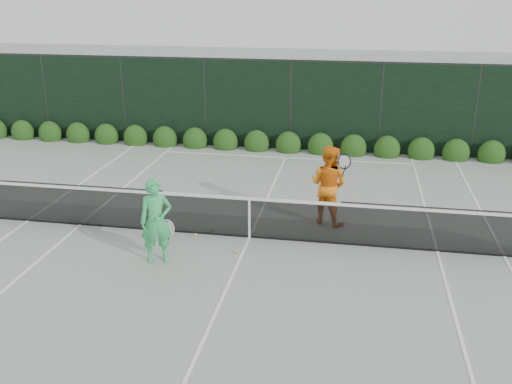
# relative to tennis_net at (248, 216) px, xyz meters

# --- Properties ---
(ground) EXTENTS (80.00, 80.00, 0.00)m
(ground) POSITION_rel_tennis_net_xyz_m (0.02, 0.00, -0.53)
(ground) COLOR gray
(ground) RESTS_ON ground
(tennis_net) EXTENTS (12.90, 0.10, 1.07)m
(tennis_net) POSITION_rel_tennis_net_xyz_m (0.00, 0.00, 0.00)
(tennis_net) COLOR black
(tennis_net) RESTS_ON ground
(player_woman) EXTENTS (0.77, 0.65, 1.79)m
(player_woman) POSITION_rel_tennis_net_xyz_m (-1.63, -1.46, 0.36)
(player_woman) COLOR #36B862
(player_woman) RESTS_ON ground
(player_man) EXTENTS (1.15, 1.05, 1.92)m
(player_man) POSITION_rel_tennis_net_xyz_m (1.70, 1.20, 0.43)
(player_man) COLOR orange
(player_man) RESTS_ON ground
(court_lines) EXTENTS (11.03, 23.83, 0.01)m
(court_lines) POSITION_rel_tennis_net_xyz_m (0.02, 0.00, -0.53)
(court_lines) COLOR white
(court_lines) RESTS_ON ground
(windscreen_fence) EXTENTS (32.00, 21.07, 3.06)m
(windscreen_fence) POSITION_rel_tennis_net_xyz_m (0.02, -2.71, 0.98)
(windscreen_fence) COLOR black
(windscreen_fence) RESTS_ON ground
(hedge_row) EXTENTS (31.66, 0.65, 0.94)m
(hedge_row) POSITION_rel_tennis_net_xyz_m (0.02, 7.15, -0.30)
(hedge_row) COLOR #123A10
(hedge_row) RESTS_ON ground
(tennis_balls) EXTENTS (2.75, 1.87, 0.07)m
(tennis_balls) POSITION_rel_tennis_net_xyz_m (-1.48, 0.05, -0.50)
(tennis_balls) COLOR #BDD42F
(tennis_balls) RESTS_ON ground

